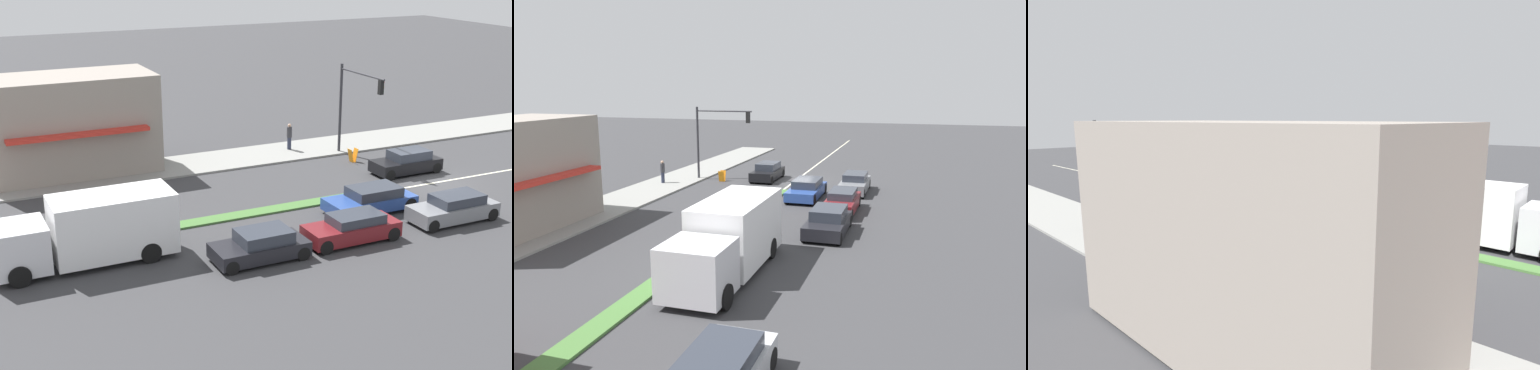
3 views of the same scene
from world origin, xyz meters
The scene contains 13 objects.
ground_plane centered at (0.00, 18.00, 0.00)m, with size 160.00×160.00×0.00m, color #38383A.
sidewalk_right centered at (9.00, 18.50, 0.06)m, with size 4.00×73.00×0.12m, color gray.
lane_marking_center centered at (0.00, 0.00, 0.00)m, with size 0.16×60.00×0.01m, color beige.
building_corner_store centered at (10.58, 17.98, 2.93)m, with size 5.26×9.65×5.62m.
traffic_signal_main centered at (6.12, 1.68, 3.90)m, with size 4.59×0.34×5.60m.
pedestrian centered at (9.25, 4.39, 1.01)m, with size 0.34×0.34×1.69m.
warning_aframe_sign centered at (5.41, 2.02, 0.43)m, with size 0.45×0.53×0.84m.
delivery_truck centered at (-2.20, 19.79, 1.47)m, with size 2.44×7.50×2.87m.
coupe_blue centered at (-2.20, 5.88, 0.63)m, with size 1.92×4.59×1.28m.
sedan_maroon centered at (-5.00, 8.78, 0.63)m, with size 1.72×4.37×1.30m.
suv_black centered at (2.20, 0.40, 0.65)m, with size 1.76×4.09×1.37m.
sedan_dark centered at (-5.00, 13.35, 0.63)m, with size 1.90×4.09×1.32m.
suv_grey centered at (-5.00, 3.01, 0.65)m, with size 1.77×4.40×1.34m.
Camera 1 is at (-29.89, 25.43, 12.73)m, focal length 50.00 mm.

